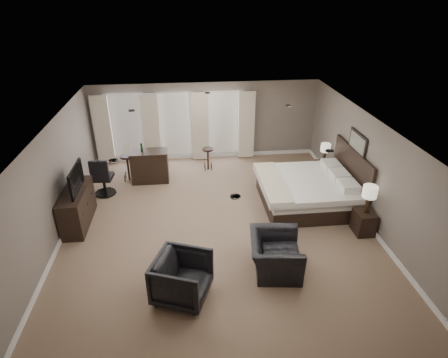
{
  "coord_description": "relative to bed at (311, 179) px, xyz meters",
  "views": [
    {
      "loc": [
        -0.68,
        -7.75,
        5.37
      ],
      "look_at": [
        0.2,
        0.4,
        1.1
      ],
      "focal_mm": 30.0,
      "sensor_mm": 36.0,
      "label": 1
    }
  ],
  "objects": [
    {
      "name": "room",
      "position": [
        -2.58,
        -0.79,
        0.53
      ],
      "size": [
        7.6,
        8.6,
        2.64
      ],
      "color": "#77604C",
      "rests_on": "ground"
    },
    {
      "name": "window_bay",
      "position": [
        -3.58,
        3.32,
        0.43
      ],
      "size": [
        5.25,
        0.2,
        2.3
      ],
      "color": "silver",
      "rests_on": "room"
    },
    {
      "name": "bed",
      "position": [
        0.0,
        0.0,
        0.0
      ],
      "size": [
        2.43,
        2.32,
        1.55
      ],
      "primitive_type": "cube",
      "color": "silver",
      "rests_on": "ground"
    },
    {
      "name": "nightstand_near",
      "position": [
        0.89,
        -1.45,
        -0.49
      ],
      "size": [
        0.43,
        0.53,
        0.58
      ],
      "primitive_type": "cube",
      "color": "black",
      "rests_on": "ground"
    },
    {
      "name": "nightstand_far",
      "position": [
        0.89,
        1.45,
        -0.51
      ],
      "size": [
        0.4,
        0.49,
        0.54
      ],
      "primitive_type": "cube",
      "color": "black",
      "rests_on": "ground"
    },
    {
      "name": "lamp_near",
      "position": [
        0.89,
        -1.45,
        0.15
      ],
      "size": [
        0.34,
        0.34,
        0.7
      ],
      "primitive_type": "cube",
      "color": "beige",
      "rests_on": "nightstand_near"
    },
    {
      "name": "lamp_far",
      "position": [
        0.89,
        1.45,
        0.07
      ],
      "size": [
        0.3,
        0.3,
        0.61
      ],
      "primitive_type": "cube",
      "color": "beige",
      "rests_on": "nightstand_far"
    },
    {
      "name": "wall_art",
      "position": [
        1.12,
        0.0,
        0.98
      ],
      "size": [
        0.04,
        0.96,
        0.56
      ],
      "primitive_type": "cube",
      "color": "slate",
      "rests_on": "room"
    },
    {
      "name": "dresser",
      "position": [
        -6.03,
        -0.3,
        -0.3
      ],
      "size": [
        0.52,
        1.62,
        0.94
      ],
      "primitive_type": "cube",
      "color": "black",
      "rests_on": "ground"
    },
    {
      "name": "tv",
      "position": [
        -6.03,
        -0.3,
        0.24
      ],
      "size": [
        0.63,
        1.09,
        0.14
      ],
      "primitive_type": "imported",
      "rotation": [
        0.0,
        0.0,
        1.57
      ],
      "color": "black",
      "rests_on": "dresser"
    },
    {
      "name": "armchair_near",
      "position": [
        -1.54,
        -2.52,
        -0.25
      ],
      "size": [
        0.92,
        1.28,
        1.04
      ],
      "primitive_type": "imported",
      "rotation": [
        0.0,
        0.0,
        1.44
      ],
      "color": "black",
      "rests_on": "ground"
    },
    {
      "name": "armchair_far",
      "position": [
        -3.47,
        -3.1,
        -0.27
      ],
      "size": [
        1.2,
        1.24,
        1.0
      ],
      "primitive_type": "imported",
      "rotation": [
        0.0,
        0.0,
        1.21
      ],
      "color": "black",
      "rests_on": "ground"
    },
    {
      "name": "bar_counter",
      "position": [
        -4.39,
        1.83,
        -0.28
      ],
      "size": [
        1.14,
        0.59,
        0.99
      ],
      "primitive_type": "cube",
      "color": "black",
      "rests_on": "ground"
    },
    {
      "name": "bar_stool_left",
      "position": [
        -5.07,
        1.99,
        -0.37
      ],
      "size": [
        0.49,
        0.49,
        0.81
      ],
      "primitive_type": "cube",
      "rotation": [
        0.0,
        0.0,
        0.33
      ],
      "color": "black",
      "rests_on": "ground"
    },
    {
      "name": "bar_stool_right",
      "position": [
        -2.59,
        2.47,
        -0.41
      ],
      "size": [
        0.36,
        0.36,
        0.72
      ],
      "primitive_type": "cube",
      "rotation": [
        0.0,
        0.0,
        -0.06
      ],
      "color": "black",
      "rests_on": "ground"
    },
    {
      "name": "desk_chair",
      "position": [
        -5.65,
        1.15,
        -0.2
      ],
      "size": [
        0.64,
        0.64,
        1.15
      ],
      "primitive_type": "cube",
      "rotation": [
        0.0,
        0.0,
        3.05
      ],
      "color": "black",
      "rests_on": "ground"
    }
  ]
}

